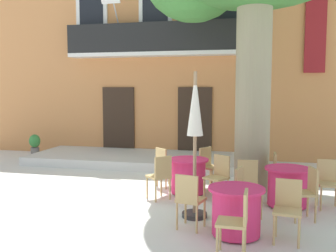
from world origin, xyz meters
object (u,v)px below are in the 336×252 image
Objects in this scene: cafe_chair_middle_3 at (245,190)px; cafe_chair_near_tree_1 at (165,164)px; cafe_table_near_tree at (188,176)px; cafe_table_front at (287,187)px; cafe_chair_middle_1 at (237,219)px; cafe_chair_middle_2 at (288,206)px; cafe_chair_front_3 at (248,179)px; cafe_chair_middle_0 at (189,197)px; cafe_umbrella at (195,123)px; cafe_chair_front_0 at (307,190)px; cafe_chair_front_1 at (328,180)px; cafe_chair_near_tree_2 at (160,174)px; cafe_table_middle at (236,211)px; cafe_chair_near_tree_0 at (209,164)px; cafe_chair_near_tree_3 at (219,174)px; cafe_chair_front_2 at (280,171)px; ground_planter_left at (35,144)px.

cafe_chair_near_tree_1 is at bearing 134.91° from cafe_chair_middle_3.
cafe_table_near_tree is 2.06m from cafe_table_front.
cafe_table_near_tree is at bearing 112.04° from cafe_chair_middle_1.
cafe_chair_middle_2 is 1.00× the size of cafe_chair_front_3.
cafe_chair_middle_0 is at bearing -142.65° from cafe_chair_middle_3.
cafe_chair_front_0 is at bearing 8.70° from cafe_umbrella.
cafe_chair_front_0 is 0.95m from cafe_chair_front_1.
cafe_chair_near_tree_2 is 1.67m from cafe_umbrella.
cafe_chair_front_3 reaches higher than cafe_table_middle.
cafe_umbrella is at bearing -154.90° from cafe_chair_front_1.
cafe_chair_middle_2 is (1.89, -2.21, 0.14)m from cafe_table_near_tree.
cafe_chair_near_tree_0 and cafe_chair_middle_0 have the same top height.
cafe_chair_near_tree_0 is at bearing 90.53° from cafe_umbrella.
cafe_chair_near_tree_0 is at bearing 108.11° from cafe_chair_near_tree_3.
cafe_umbrella is (-0.82, 1.47, 1.14)m from cafe_chair_middle_1.
cafe_chair_near_tree_3 is at bearing 103.76° from cafe_table_middle.
cafe_chair_near_tree_0 is 0.36× the size of cafe_umbrella.
cafe_chair_front_2 is at bearing 89.66° from cafe_chair_middle_2.
cafe_table_near_tree is at bearing -171.84° from cafe_chair_front_2.
cafe_umbrella is (-2.38, -1.11, 1.14)m from cafe_chair_front_1.
cafe_chair_near_tree_2 is at bearing -35.96° from ground_planter_left.
cafe_chair_middle_2 and cafe_chair_middle_3 have the same top height.
cafe_chair_near_tree_0 is 2.42m from cafe_umbrella.
cafe_chair_middle_0 and cafe_chair_middle_1 have the same top height.
cafe_chair_middle_3 is at bearing -128.32° from cafe_table_front.
ground_planter_left is at bearing 158.92° from cafe_chair_front_2.
cafe_table_middle is (1.14, -2.19, 0.00)m from cafe_table_near_tree.
cafe_chair_middle_2 is at bearing -90.34° from cafe_chair_front_2.
cafe_chair_near_tree_2 is 1.18m from cafe_chair_near_tree_3.
cafe_table_middle is 0.95× the size of cafe_chair_middle_3.
cafe_chair_middle_0 is (0.39, -2.10, 0.14)m from cafe_table_near_tree.
cafe_chair_middle_0 reaches higher than cafe_table_middle.
cafe_chair_near_tree_3 reaches higher than cafe_table_near_tree.
cafe_chair_front_3 is (-0.75, -0.09, 0.14)m from cafe_table_front.
cafe_chair_middle_0 is at bearing -143.65° from cafe_chair_front_1.
cafe_chair_near_tree_3 is 1.00× the size of cafe_chair_front_3.
cafe_chair_near_tree_3 reaches higher than cafe_table_middle.
cafe_chair_middle_3 is at bearing -49.39° from cafe_table_near_tree.
cafe_chair_front_1 is 0.36× the size of cafe_umbrella.
cafe_chair_near_tree_2 is 1.00× the size of cafe_chair_middle_0.
cafe_chair_front_1 reaches higher than ground_planter_left.
cafe_chair_front_3 is at bearing -173.41° from cafe_table_front.
cafe_chair_middle_0 is 2.10m from cafe_chair_front_0.
cafe_chair_middle_3 is at bearing -111.11° from cafe_chair_front_2.
cafe_umbrella reaches higher than cafe_chair_front_2.
cafe_chair_front_0 is (1.14, 1.01, 0.14)m from cafe_table_middle.
cafe_chair_middle_1 is 1.00× the size of cafe_chair_front_2.
cafe_chair_middle_0 is (0.86, -1.51, 0.00)m from cafe_chair_near_tree_2.
cafe_chair_middle_3 reaches higher than ground_planter_left.
cafe_table_middle is 1.53m from cafe_chair_front_0.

